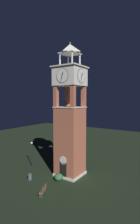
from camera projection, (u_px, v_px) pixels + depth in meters
ground at (70, 174)px, 25.12m from camera, size 80.00×80.00×0.00m
clock_tower at (70, 122)px, 24.58m from camera, size 3.91×3.91×18.39m
park_bench at (43, 190)px, 19.84m from camera, size 1.09×1.63×0.95m
lamp_post at (32, 149)px, 27.93m from camera, size 0.36×0.36×3.99m
trash_bin at (30, 177)px, 23.47m from camera, size 0.52×0.52×0.80m
shrub_near_entry at (59, 177)px, 23.23m from camera, size 1.14×1.14×0.92m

